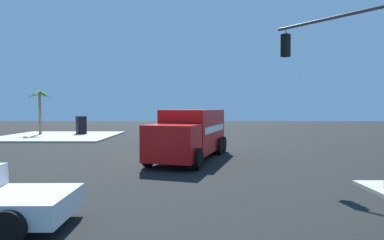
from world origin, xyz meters
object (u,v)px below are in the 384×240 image
at_px(traffic_light_primary, 349,68).
at_px(palm_tree_far, 40,104).
at_px(vending_machine_red, 81,125).
at_px(delivery_truck, 191,133).

relative_size(traffic_light_primary, palm_tree_far, 1.38).
distance_m(traffic_light_primary, vending_machine_red, 27.60).
height_order(traffic_light_primary, palm_tree_far, traffic_light_primary).
height_order(delivery_truck, vending_machine_red, delivery_truck).
bearing_deg(delivery_truck, traffic_light_primary, -136.91).
bearing_deg(traffic_light_primary, palm_tree_far, 45.91).
xyz_separation_m(delivery_truck, palm_tree_far, (14.49, 15.55, 1.81)).
bearing_deg(vending_machine_red, traffic_light_primary, -140.86).
bearing_deg(traffic_light_primary, vending_machine_red, 39.14).
bearing_deg(palm_tree_far, vending_machine_red, -80.59).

